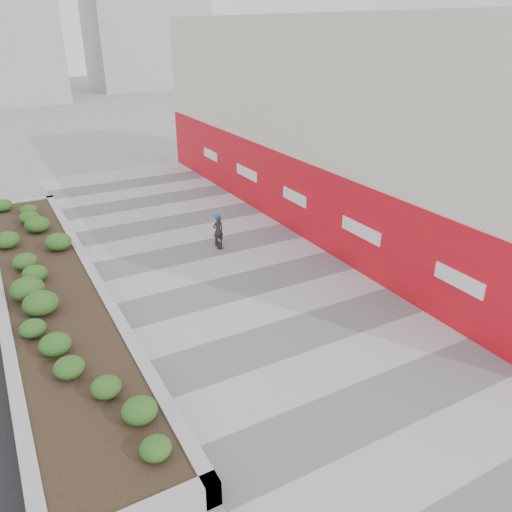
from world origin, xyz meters
The scene contains 6 objects.
ground centered at (0.00, 0.00, 0.00)m, with size 160.00×160.00×0.00m, color gray.
walkway centered at (0.00, 3.00, 0.01)m, with size 8.00×36.00×0.01m, color #A8A8AD.
building centered at (6.98, 8.98, 3.98)m, with size 6.04×24.08×8.00m.
planter centered at (-5.50, 7.00, 0.42)m, with size 3.00×18.00×0.90m.
manhole_cover centered at (0.50, 3.00, 0.00)m, with size 0.44×0.44×0.01m, color #595654.
skateboarder centered at (0.70, 8.19, 0.67)m, with size 0.44×0.75×1.31m.
Camera 1 is at (-6.44, -7.62, 7.67)m, focal length 35.00 mm.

